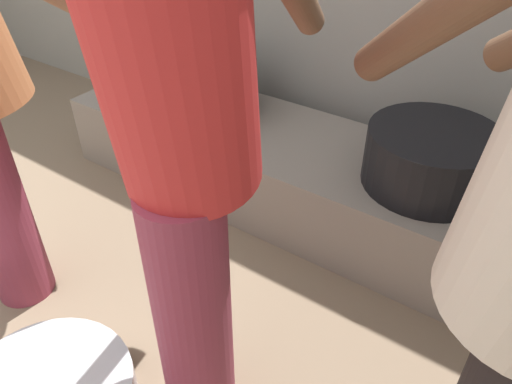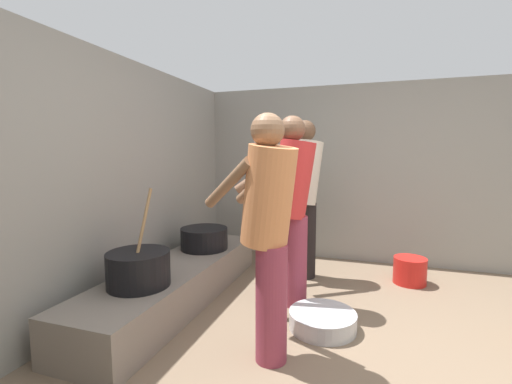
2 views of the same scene
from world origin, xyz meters
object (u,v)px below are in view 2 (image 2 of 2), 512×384
object	(u,v)px
cooking_pot_main	(139,268)
cooking_pot_secondary	(204,238)
cook_in_cream_shirt	(304,189)
cook_in_orange_shirt	(268,222)
bucket_red_plastic	(410,271)
cook_in_red_shirt	(292,199)
metal_mixing_bowl	(323,320)

from	to	relation	value
cooking_pot_main	cooking_pot_secondary	size ratio (longest dim) A/B	1.48
cook_in_cream_shirt	cook_in_orange_shirt	world-z (taller)	cook_in_cream_shirt
cooking_pot_secondary	bucket_red_plastic	world-z (taller)	cooking_pot_secondary
cooking_pot_secondary	cook_in_cream_shirt	xyz separation A→B (m)	(0.42, -0.95, 0.50)
cook_in_red_shirt	bucket_red_plastic	world-z (taller)	cook_in_red_shirt
cook_in_red_shirt	metal_mixing_bowl	size ratio (longest dim) A/B	3.22
cook_in_cream_shirt	bucket_red_plastic	world-z (taller)	cook_in_cream_shirt
cook_in_orange_shirt	metal_mixing_bowl	bearing A→B (deg)	-30.74
cooking_pot_secondary	cook_in_red_shirt	xyz separation A→B (m)	(-0.28, -0.98, 0.49)
cooking_pot_secondary	metal_mixing_bowl	xyz separation A→B (m)	(-0.61, -1.29, -0.38)
cooking_pot_main	cook_in_red_shirt	size ratio (longest dim) A/B	0.44
cook_in_red_shirt	bucket_red_plastic	bearing A→B (deg)	-50.20
cooking_pot_main	cook_in_cream_shirt	xyz separation A→B (m)	(1.47, -0.96, 0.48)
bucket_red_plastic	metal_mixing_bowl	world-z (taller)	bucket_red_plastic
cook_in_cream_shirt	metal_mixing_bowl	world-z (taller)	cook_in_cream_shirt
cooking_pot_secondary	cook_in_orange_shirt	size ratio (longest dim) A/B	0.31
cooking_pot_secondary	cook_in_cream_shirt	distance (m)	1.16
cooking_pot_main	metal_mixing_bowl	xyz separation A→B (m)	(0.44, -1.30, -0.41)
cooking_pot_main	cook_in_orange_shirt	xyz separation A→B (m)	(-0.05, -1.01, 0.42)
cook_in_cream_shirt	cook_in_red_shirt	world-z (taller)	cook_in_cream_shirt
cook_in_red_shirt	metal_mixing_bowl	xyz separation A→B (m)	(-0.33, -0.32, -0.87)
cooking_pot_secondary	bucket_red_plastic	bearing A→B (deg)	-73.79
metal_mixing_bowl	cook_in_orange_shirt	bearing A→B (deg)	149.26
cook_in_cream_shirt	cook_in_orange_shirt	xyz separation A→B (m)	(-1.52, -0.05, -0.06)
cook_in_red_shirt	cooking_pot_main	bearing A→B (deg)	128.14
cook_in_cream_shirt	cook_in_orange_shirt	distance (m)	1.52
cook_in_orange_shirt	metal_mixing_bowl	size ratio (longest dim) A/B	3.09
cooking_pot_main	cook_in_cream_shirt	size ratio (longest dim) A/B	0.43
cook_in_cream_shirt	metal_mixing_bowl	size ratio (longest dim) A/B	3.27
cook_in_cream_shirt	bucket_red_plastic	bearing A→B (deg)	-80.91
cooking_pot_main	cook_in_cream_shirt	bearing A→B (deg)	-33.19
cooking_pot_secondary	metal_mixing_bowl	bearing A→B (deg)	-115.34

